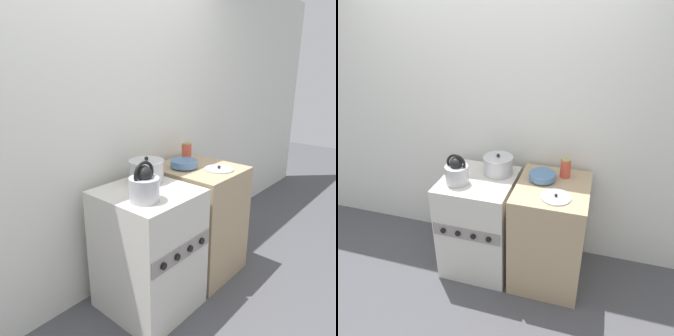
% 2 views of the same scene
% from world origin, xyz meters
% --- Properties ---
extents(ground_plane, '(12.00, 12.00, 0.00)m').
position_xyz_m(ground_plane, '(0.00, 0.00, 0.00)').
color(ground_plane, '#4C4C51').
extents(wall_back, '(7.00, 0.06, 2.50)m').
position_xyz_m(wall_back, '(0.00, 0.73, 1.25)').
color(wall_back, silver).
rests_on(wall_back, ground_plane).
extents(stove, '(0.59, 0.63, 0.89)m').
position_xyz_m(stove, '(0.00, 0.30, 0.45)').
color(stove, beige).
rests_on(stove, ground_plane).
extents(counter, '(0.57, 0.66, 0.91)m').
position_xyz_m(counter, '(0.61, 0.33, 0.45)').
color(counter, tan).
rests_on(counter, ground_plane).
extents(kettle, '(0.23, 0.19, 0.25)m').
position_xyz_m(kettle, '(-0.13, 0.19, 0.99)').
color(kettle, '#B2B2B7').
rests_on(kettle, stove).
extents(cooking_pot, '(0.25, 0.25, 0.18)m').
position_xyz_m(cooking_pot, '(0.13, 0.44, 0.97)').
color(cooking_pot, '#B2B2B7').
rests_on(cooking_pot, stove).
extents(enamel_bowl, '(0.21, 0.21, 0.06)m').
position_xyz_m(enamel_bowl, '(0.51, 0.40, 0.94)').
color(enamel_bowl, '#4C729E').
rests_on(enamel_bowl, counter).
extents(storage_jar, '(0.08, 0.08, 0.16)m').
position_xyz_m(storage_jar, '(0.68, 0.51, 0.98)').
color(storage_jar, '#CC4C38').
rests_on(storage_jar, counter).
extents(loose_pot_lid, '(0.23, 0.23, 0.03)m').
position_xyz_m(loose_pot_lid, '(0.66, 0.17, 0.91)').
color(loose_pot_lid, '#B2B2B7').
rests_on(loose_pot_lid, counter).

